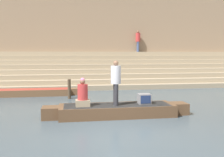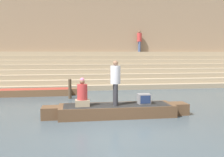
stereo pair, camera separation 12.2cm
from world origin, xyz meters
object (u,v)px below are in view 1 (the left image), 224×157
(moored_boat_shore, at_px, (34,92))
(person_on_steps, at_px, (138,40))
(person_standing, at_px, (116,80))
(person_rowing, at_px, (83,95))
(tv_set, at_px, (144,99))
(mooring_post, at_px, (69,89))
(rowboat_main, at_px, (117,110))

(moored_boat_shore, bearing_deg, person_on_steps, 31.66)
(person_standing, relative_size, person_rowing, 1.59)
(person_standing, distance_m, person_on_steps, 12.58)
(person_rowing, bearing_deg, moored_boat_shore, 102.00)
(person_standing, height_order, tv_set, person_standing)
(person_rowing, height_order, moored_boat_shore, person_rowing)
(person_rowing, bearing_deg, mooring_post, 84.93)
(tv_set, xyz_separation_m, person_on_steps, (2.83, 11.62, 2.95))
(rowboat_main, bearing_deg, person_standing, -132.19)
(person_standing, distance_m, mooring_post, 4.81)
(person_standing, height_order, person_on_steps, person_on_steps)
(person_rowing, relative_size, mooring_post, 1.02)
(tv_set, height_order, moored_boat_shore, tv_set)
(mooring_post, bearing_deg, person_on_steps, 52.07)
(person_rowing, height_order, mooring_post, person_rowing)
(person_rowing, relative_size, person_on_steps, 0.61)
(rowboat_main, relative_size, person_standing, 3.31)
(tv_set, distance_m, moored_boat_shore, 7.55)
(person_standing, height_order, moored_boat_shore, person_standing)
(person_standing, xyz_separation_m, tv_set, (1.15, 0.11, -0.77))
(mooring_post, xyz_separation_m, person_on_steps, (5.72, 7.33, 3.07))
(tv_set, bearing_deg, mooring_post, 120.18)
(person_on_steps, bearing_deg, mooring_post, 140.54)
(rowboat_main, relative_size, mooring_post, 5.37)
(moored_boat_shore, relative_size, person_on_steps, 3.08)
(rowboat_main, height_order, person_standing, person_standing)
(rowboat_main, xyz_separation_m, mooring_post, (-1.80, 4.33, 0.29))
(person_on_steps, bearing_deg, person_standing, 159.73)
(moored_boat_shore, distance_m, mooring_post, 2.50)
(rowboat_main, relative_size, person_on_steps, 3.20)
(moored_boat_shore, bearing_deg, rowboat_main, -62.07)
(tv_set, relative_size, person_on_steps, 0.27)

